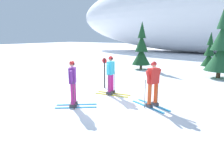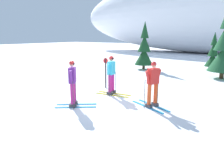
{
  "view_description": "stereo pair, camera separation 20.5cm",
  "coord_description": "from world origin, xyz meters",
  "px_view_note": "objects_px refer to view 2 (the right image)",
  "views": [
    {
      "loc": [
        4.17,
        -6.37,
        2.74
      ],
      "look_at": [
        -0.17,
        0.43,
        0.95
      ],
      "focal_mm": 32.13,
      "sensor_mm": 36.0,
      "label": 1
    },
    {
      "loc": [
        4.34,
        -6.26,
        2.74
      ],
      "look_at": [
        -0.17,
        0.43,
        0.95
      ],
      "focal_mm": 32.13,
      "sensor_mm": 36.0,
      "label": 2
    }
  ],
  "objects_px": {
    "skier_red_jacket": "(153,84)",
    "skier_purple_jacket": "(73,82)",
    "pine_tree_far_left": "(144,50)",
    "trail_marker_post": "(106,71)",
    "pine_tree_center_left": "(213,54)",
    "skier_cyan_jacket": "(111,75)"
  },
  "relations": [
    {
      "from": "skier_purple_jacket",
      "to": "pine_tree_center_left",
      "type": "bearing_deg",
      "value": 75.61
    },
    {
      "from": "skier_red_jacket",
      "to": "trail_marker_post",
      "type": "height_order",
      "value": "skier_red_jacket"
    },
    {
      "from": "skier_purple_jacket",
      "to": "skier_red_jacket",
      "type": "bearing_deg",
      "value": 31.77
    },
    {
      "from": "skier_red_jacket",
      "to": "skier_purple_jacket",
      "type": "xyz_separation_m",
      "value": [
        -2.62,
        -1.62,
        0.02
      ]
    },
    {
      "from": "skier_purple_jacket",
      "to": "trail_marker_post",
      "type": "distance_m",
      "value": 3.07
    },
    {
      "from": "skier_red_jacket",
      "to": "pine_tree_center_left",
      "type": "bearing_deg",
      "value": 86.95
    },
    {
      "from": "pine_tree_center_left",
      "to": "skier_red_jacket",
      "type": "bearing_deg",
      "value": -93.05
    },
    {
      "from": "pine_tree_center_left",
      "to": "trail_marker_post",
      "type": "xyz_separation_m",
      "value": [
        -3.8,
        -9.45,
        -0.37
      ]
    },
    {
      "from": "skier_purple_jacket",
      "to": "pine_tree_far_left",
      "type": "relative_size",
      "value": 0.47
    },
    {
      "from": "skier_red_jacket",
      "to": "pine_tree_center_left",
      "type": "xyz_separation_m",
      "value": [
        0.58,
        10.84,
        0.32
      ]
    },
    {
      "from": "pine_tree_center_left",
      "to": "trail_marker_post",
      "type": "relative_size",
      "value": 1.89
    },
    {
      "from": "trail_marker_post",
      "to": "skier_cyan_jacket",
      "type": "bearing_deg",
      "value": -41.55
    },
    {
      "from": "trail_marker_post",
      "to": "pine_tree_far_left",
      "type": "bearing_deg",
      "value": 98.16
    },
    {
      "from": "skier_purple_jacket",
      "to": "trail_marker_post",
      "type": "relative_size",
      "value": 1.13
    },
    {
      "from": "skier_purple_jacket",
      "to": "skier_cyan_jacket",
      "type": "xyz_separation_m",
      "value": [
        0.32,
        2.2,
        -0.01
      ]
    },
    {
      "from": "skier_red_jacket",
      "to": "skier_cyan_jacket",
      "type": "xyz_separation_m",
      "value": [
        -2.3,
        0.57,
        0.01
      ]
    },
    {
      "from": "skier_red_jacket",
      "to": "skier_purple_jacket",
      "type": "relative_size",
      "value": 0.99
    },
    {
      "from": "pine_tree_far_left",
      "to": "trail_marker_post",
      "type": "height_order",
      "value": "pine_tree_far_left"
    },
    {
      "from": "skier_red_jacket",
      "to": "pine_tree_far_left",
      "type": "height_order",
      "value": "pine_tree_far_left"
    },
    {
      "from": "pine_tree_far_left",
      "to": "pine_tree_center_left",
      "type": "relative_size",
      "value": 1.28
    },
    {
      "from": "skier_red_jacket",
      "to": "skier_purple_jacket",
      "type": "bearing_deg",
      "value": -148.23
    },
    {
      "from": "pine_tree_far_left",
      "to": "skier_cyan_jacket",
      "type": "bearing_deg",
      "value": -75.97
    }
  ]
}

